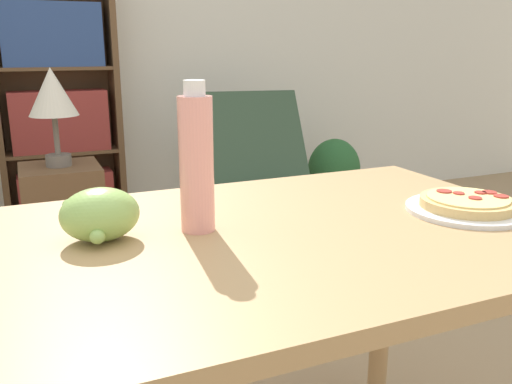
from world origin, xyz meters
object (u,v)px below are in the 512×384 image
at_px(bookshelf, 60,117).
at_px(table_lamp, 53,97).
at_px(side_table, 66,232).
at_px(potted_plant_floor, 334,178).
at_px(drink_bottle, 196,162).
at_px(pizza_on_plate, 467,205).
at_px(lounge_chair_far, 261,204).
at_px(grape_bunch, 100,215).

height_order(bookshelf, table_lamp, bookshelf).
distance_m(side_table, potted_plant_floor, 1.82).
bearing_deg(drink_bottle, side_table, 96.22).
relative_size(pizza_on_plate, potted_plant_floor, 0.48).
distance_m(lounge_chair_far, side_table, 1.05).
distance_m(lounge_chair_far, bookshelf, 1.32).
height_order(grape_bunch, lounge_chair_far, same).
distance_m(pizza_on_plate, side_table, 1.86).
xyz_separation_m(side_table, potted_plant_floor, (1.75, 0.52, -0.03)).
xyz_separation_m(pizza_on_plate, side_table, (-0.75, 1.64, -0.48)).
height_order(pizza_on_plate, bookshelf, bookshelf).
distance_m(grape_bunch, potted_plant_floor, 2.74).
height_order(bookshelf, potted_plant_floor, bookshelf).
height_order(pizza_on_plate, table_lamp, table_lamp).
distance_m(bookshelf, side_table, 1.02).
bearing_deg(drink_bottle, potted_plant_floor, 52.16).
relative_size(pizza_on_plate, grape_bunch, 1.79).
distance_m(drink_bottle, table_lamp, 1.53).
relative_size(pizza_on_plate, table_lamp, 0.61).
bearing_deg(lounge_chair_far, potted_plant_floor, 38.18).
bearing_deg(table_lamp, grape_bunch, -90.77).
relative_size(side_table, potted_plant_floor, 1.14).
xyz_separation_m(grape_bunch, lounge_chair_far, (1.06, 1.64, -0.54)).
height_order(grape_bunch, side_table, grape_bunch).
relative_size(drink_bottle, lounge_chair_far, 0.33).
bearing_deg(drink_bottle, bookshelf, 92.02).
distance_m(grape_bunch, bookshelf, 2.44).
bearing_deg(lounge_chair_far, pizza_on_plate, -89.78).
bearing_deg(grape_bunch, drink_bottle, -4.83).
height_order(lounge_chair_far, table_lamp, table_lamp).
relative_size(grape_bunch, side_table, 0.24).
bearing_deg(lounge_chair_far, bookshelf, 149.94).
bearing_deg(potted_plant_floor, grape_bunch, -131.18).
distance_m(pizza_on_plate, bookshelf, 2.66).
bearing_deg(drink_bottle, table_lamp, 96.22).
xyz_separation_m(pizza_on_plate, bookshelf, (-0.67, 2.57, -0.07)).
distance_m(drink_bottle, potted_plant_floor, 2.66).
bearing_deg(table_lamp, bookshelf, 85.13).
bearing_deg(potted_plant_floor, lounge_chair_far, -151.43).
height_order(side_table, table_lamp, table_lamp).
bearing_deg(table_lamp, pizza_on_plate, -65.46).
distance_m(lounge_chair_far, table_lamp, 1.23).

